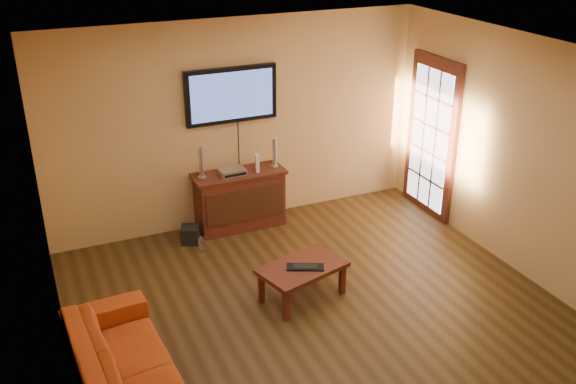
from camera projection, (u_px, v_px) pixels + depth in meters
ground_plane at (323, 315)px, 6.72m from camera, size 5.00×5.00×0.00m
room_walls at (299, 145)px, 6.54m from camera, size 5.00×5.00×5.00m
french_door at (431, 139)px, 8.61m from camera, size 0.07×1.02×2.22m
media_console at (240, 200)px, 8.41m from camera, size 1.20×0.46×0.77m
television at (231, 95)px, 8.00m from camera, size 1.19×0.08×0.71m
coffee_table at (302, 271)px, 6.89m from camera, size 1.02×0.77×0.40m
sofa at (128, 362)px, 5.43m from camera, size 0.74×2.11×0.81m
speaker_left at (201, 164)px, 8.02m from camera, size 0.11×0.11×0.41m
speaker_right at (275, 154)px, 8.38m from camera, size 0.10×0.10×0.37m
av_receiver at (232, 172)px, 8.18m from camera, size 0.34×0.24×0.08m
game_console at (257, 163)px, 8.27m from camera, size 0.08×0.16×0.21m
subwoofer at (190, 235)px, 8.12m from camera, size 0.29×0.29×0.22m
bottle at (201, 244)px, 7.91m from camera, size 0.07×0.07×0.21m
keyboard at (305, 267)px, 6.82m from camera, size 0.42×0.30×0.02m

